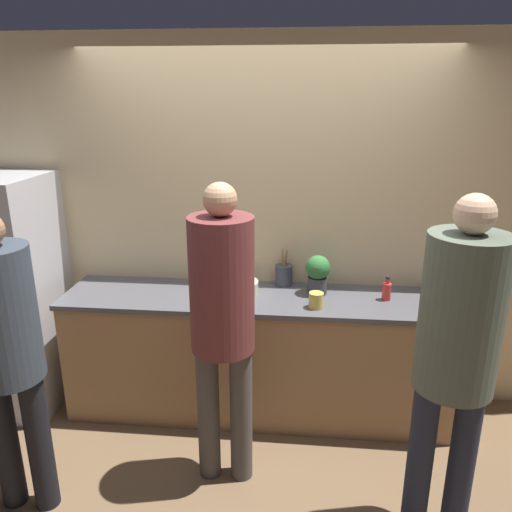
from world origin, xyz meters
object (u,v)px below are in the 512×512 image
person_right (457,344)px  potted_plant (318,273)px  person_left (5,343)px  fruit_bowl (239,287)px  bottle_red (387,291)px  refrigerator (0,295)px  person_center (222,313)px  cup_yellow (316,300)px  utensil_crock (284,275)px

person_right → potted_plant: person_right is taller
person_left → fruit_bowl: 1.48m
person_left → bottle_red: person_left is taller
refrigerator → person_center: person_center is taller
person_right → refrigerator: bearing=162.1°
fruit_bowl → bottle_red: size_ratio=1.59×
cup_yellow → bottle_red: bearing=20.7°
refrigerator → person_right: (2.86, -0.92, 0.25)m
person_left → cup_yellow: person_left is taller
person_center → person_right: bearing=-14.2°
refrigerator → fruit_bowl: bearing=2.4°
fruit_bowl → cup_yellow: bearing=-19.5°
person_left → person_center: 1.11m
fruit_bowl → potted_plant: potted_plant is taller
utensil_crock → person_right: bearing=-54.3°
refrigerator → person_right: person_right is taller
potted_plant → cup_yellow: bearing=-92.6°
person_right → utensil_crock: (-0.86, 1.20, -0.12)m
person_left → cup_yellow: size_ratio=16.31×
person_left → potted_plant: (1.59, 1.09, 0.04)m
refrigerator → fruit_bowl: size_ratio=6.47×
potted_plant → refrigerator: bearing=-176.6°
cup_yellow → potted_plant: bearing=87.4°
person_left → person_center: (1.06, 0.33, 0.07)m
refrigerator → utensil_crock: (2.00, 0.27, 0.12)m
refrigerator → potted_plant: 2.25m
person_center → refrigerator: bearing=159.7°
utensil_crock → cup_yellow: 0.45m
person_left → utensil_crock: bearing=42.4°
fruit_bowl → bottle_red: bottle_red is taller
utensil_crock → bottle_red: utensil_crock is taller
person_left → cup_yellow: bearing=28.2°
fruit_bowl → cup_yellow: (0.52, -0.18, 0.00)m
person_center → person_right: size_ratio=0.99×
bottle_red → refrigerator: bearing=-178.6°
utensil_crock → bottle_red: 0.73m
bottle_red → person_left: bearing=-153.4°
utensil_crock → cup_yellow: bearing=-59.9°
fruit_bowl → potted_plant: (0.53, 0.06, 0.10)m
person_right → bottle_red: person_right is taller
person_center → potted_plant: (0.53, 0.77, -0.03)m
utensil_crock → potted_plant: size_ratio=0.97×
person_center → potted_plant: bearing=55.3°
person_center → fruit_bowl: 0.71m
utensil_crock → cup_yellow: size_ratio=2.57×
fruit_bowl → cup_yellow: 0.55m
person_right → cup_yellow: bearing=128.1°
person_left → bottle_red: (2.05, 1.02, -0.04)m
person_right → potted_plant: size_ratio=6.64×
refrigerator → fruit_bowl: 1.71m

